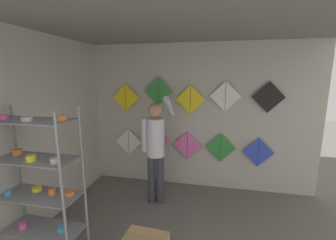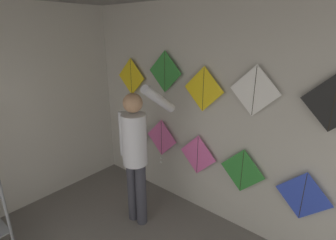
{
  "view_description": "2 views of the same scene",
  "coord_description": "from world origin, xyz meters",
  "px_view_note": "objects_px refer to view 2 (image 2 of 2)",
  "views": [
    {
      "loc": [
        0.48,
        -0.43,
        2.19
      ],
      "look_at": [
        -0.37,
        3.56,
        1.39
      ],
      "focal_mm": 24.0,
      "sensor_mm": 36.0,
      "label": 1
    },
    {
      "loc": [
        1.71,
        1.12,
        2.44
      ],
      "look_at": [
        -0.35,
        3.56,
        1.34
      ],
      "focal_mm": 28.0,
      "sensor_mm": 36.0,
      "label": 2
    }
  ],
  "objects_px": {
    "kite_1": "(161,139)",
    "kite_9": "(334,103)",
    "shopkeeper": "(136,149)",
    "kite_0": "(135,133)",
    "kite_2": "(198,155)",
    "kite_5": "(131,77)",
    "kite_3": "(242,171)",
    "kite_4": "(303,196)",
    "kite_8": "(254,91)",
    "kite_6": "(165,72)",
    "kite_7": "(203,89)"
  },
  "relations": [
    {
      "from": "kite_3",
      "to": "kite_5",
      "type": "xyz_separation_m",
      "value": [
        -1.9,
        0.0,
        0.92
      ]
    },
    {
      "from": "kite_2",
      "to": "shopkeeper",
      "type": "bearing_deg",
      "value": -122.78
    },
    {
      "from": "kite_1",
      "to": "kite_9",
      "type": "xyz_separation_m",
      "value": [
        2.07,
        0.0,
        0.93
      ]
    },
    {
      "from": "kite_4",
      "to": "kite_7",
      "type": "bearing_deg",
      "value": 180.0
    },
    {
      "from": "shopkeeper",
      "to": "kite_0",
      "type": "xyz_separation_m",
      "value": [
        -0.77,
        0.7,
        -0.21
      ]
    },
    {
      "from": "kite_5",
      "to": "kite_7",
      "type": "height_order",
      "value": "kite_5"
    },
    {
      "from": "kite_3",
      "to": "kite_6",
      "type": "relative_size",
      "value": 1.0
    },
    {
      "from": "shopkeeper",
      "to": "kite_6",
      "type": "distance_m",
      "value": 1.11
    },
    {
      "from": "kite_4",
      "to": "kite_2",
      "type": "bearing_deg",
      "value": 180.0
    },
    {
      "from": "kite_2",
      "to": "kite_5",
      "type": "xyz_separation_m",
      "value": [
        -1.26,
        0.0,
        0.91
      ]
    },
    {
      "from": "kite_5",
      "to": "kite_8",
      "type": "height_order",
      "value": "kite_8"
    },
    {
      "from": "kite_0",
      "to": "kite_7",
      "type": "distance_m",
      "value": 1.56
    },
    {
      "from": "kite_2",
      "to": "kite_9",
      "type": "bearing_deg",
      "value": 0.0
    },
    {
      "from": "kite_3",
      "to": "kite_6",
      "type": "height_order",
      "value": "kite_6"
    },
    {
      "from": "kite_1",
      "to": "kite_4",
      "type": "bearing_deg",
      "value": 0.02
    },
    {
      "from": "shopkeeper",
      "to": "kite_3",
      "type": "relative_size",
      "value": 3.32
    },
    {
      "from": "kite_4",
      "to": "kite_1",
      "type": "bearing_deg",
      "value": -179.98
    },
    {
      "from": "kite_3",
      "to": "kite_9",
      "type": "relative_size",
      "value": 1.0
    },
    {
      "from": "kite_5",
      "to": "kite_8",
      "type": "xyz_separation_m",
      "value": [
        1.94,
        0.0,
        0.06
      ]
    },
    {
      "from": "kite_3",
      "to": "kite_4",
      "type": "height_order",
      "value": "kite_3"
    },
    {
      "from": "kite_8",
      "to": "kite_9",
      "type": "bearing_deg",
      "value": 0.0
    },
    {
      "from": "kite_0",
      "to": "kite_5",
      "type": "distance_m",
      "value": 0.92
    },
    {
      "from": "shopkeeper",
      "to": "kite_2",
      "type": "bearing_deg",
      "value": 53.71
    },
    {
      "from": "kite_3",
      "to": "kite_7",
      "type": "height_order",
      "value": "kite_7"
    },
    {
      "from": "kite_2",
      "to": "kite_4",
      "type": "bearing_deg",
      "value": 0.0
    },
    {
      "from": "kite_4",
      "to": "kite_8",
      "type": "distance_m",
      "value": 1.21
    },
    {
      "from": "kite_1",
      "to": "kite_2",
      "type": "xyz_separation_m",
      "value": [
        0.65,
        0.0,
        -0.05
      ]
    },
    {
      "from": "shopkeeper",
      "to": "kite_6",
      "type": "xyz_separation_m",
      "value": [
        -0.13,
        0.7,
        0.85
      ]
    },
    {
      "from": "kite_0",
      "to": "kite_9",
      "type": "height_order",
      "value": "kite_9"
    },
    {
      "from": "kite_1",
      "to": "kite_2",
      "type": "relative_size",
      "value": 1.24
    },
    {
      "from": "kite_5",
      "to": "kite_1",
      "type": "bearing_deg",
      "value": -0.06
    },
    {
      "from": "kite_3",
      "to": "kite_9",
      "type": "distance_m",
      "value": 1.26
    },
    {
      "from": "kite_4",
      "to": "kite_8",
      "type": "height_order",
      "value": "kite_8"
    },
    {
      "from": "kite_7",
      "to": "shopkeeper",
      "type": "bearing_deg",
      "value": -125.28
    },
    {
      "from": "kite_6",
      "to": "kite_8",
      "type": "relative_size",
      "value": 1.0
    },
    {
      "from": "shopkeeper",
      "to": "kite_3",
      "type": "distance_m",
      "value": 1.31
    },
    {
      "from": "kite_7",
      "to": "kite_6",
      "type": "bearing_deg",
      "value": 180.0
    },
    {
      "from": "kite_0",
      "to": "kite_4",
      "type": "xyz_separation_m",
      "value": [
        2.55,
        0.0,
        -0.04
      ]
    },
    {
      "from": "kite_1",
      "to": "kite_9",
      "type": "bearing_deg",
      "value": 0.02
    },
    {
      "from": "kite_6",
      "to": "kite_9",
      "type": "height_order",
      "value": "kite_6"
    },
    {
      "from": "kite_9",
      "to": "kite_0",
      "type": "bearing_deg",
      "value": 180.0
    },
    {
      "from": "kite_4",
      "to": "kite_9",
      "type": "relative_size",
      "value": 1.0
    },
    {
      "from": "kite_9",
      "to": "kite_3",
      "type": "bearing_deg",
      "value": 180.0
    },
    {
      "from": "kite_0",
      "to": "kite_6",
      "type": "bearing_deg",
      "value": 0.0
    },
    {
      "from": "kite_2",
      "to": "kite_5",
      "type": "distance_m",
      "value": 1.55
    },
    {
      "from": "kite_0",
      "to": "kite_8",
      "type": "relative_size",
      "value": 1.0
    },
    {
      "from": "kite_2",
      "to": "kite_0",
      "type": "bearing_deg",
      "value": 180.0
    },
    {
      "from": "kite_0",
      "to": "kite_1",
      "type": "relative_size",
      "value": 0.8
    },
    {
      "from": "kite_0",
      "to": "kite_4",
      "type": "relative_size",
      "value": 1.0
    },
    {
      "from": "kite_5",
      "to": "kite_7",
      "type": "distance_m",
      "value": 1.3
    }
  ]
}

